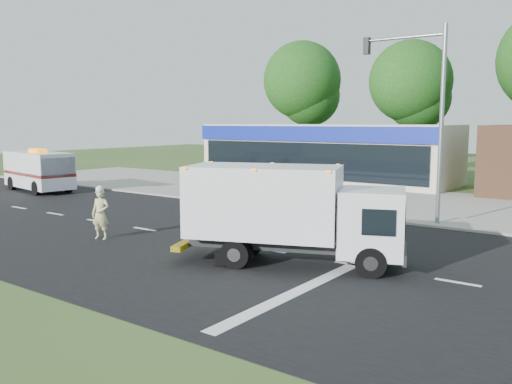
# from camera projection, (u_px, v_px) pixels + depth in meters

# --- Properties ---
(ground) EXTENTS (120.00, 120.00, 0.00)m
(ground) POSITION_uv_depth(u_px,v_px,m) (270.00, 251.00, 17.73)
(ground) COLOR #385123
(ground) RESTS_ON ground
(road_asphalt) EXTENTS (60.00, 14.00, 0.02)m
(road_asphalt) POSITION_uv_depth(u_px,v_px,m) (270.00, 251.00, 17.73)
(road_asphalt) COLOR black
(road_asphalt) RESTS_ON ground
(sidewalk) EXTENTS (60.00, 2.40, 0.12)m
(sidewalk) POSITION_uv_depth(u_px,v_px,m) (374.00, 215.00, 24.28)
(sidewalk) COLOR gray
(sidewalk) RESTS_ON ground
(parking_apron) EXTENTS (60.00, 9.00, 0.02)m
(parking_apron) POSITION_uv_depth(u_px,v_px,m) (419.00, 201.00, 28.92)
(parking_apron) COLOR gray
(parking_apron) RESTS_ON ground
(lane_markings) EXTENTS (55.20, 7.00, 0.01)m
(lane_markings) POSITION_uv_depth(u_px,v_px,m) (282.00, 266.00, 15.86)
(lane_markings) COLOR silver
(lane_markings) RESTS_ON road_asphalt
(ems_box_truck) EXTENTS (6.90, 4.29, 2.93)m
(ems_box_truck) POSITION_uv_depth(u_px,v_px,m) (288.00, 208.00, 15.90)
(ems_box_truck) COLOR black
(ems_box_truck) RESTS_ON ground
(emergency_worker) EXTENTS (0.78, 0.65, 1.95)m
(emergency_worker) POSITION_uv_depth(u_px,v_px,m) (101.00, 213.00, 19.40)
(emergency_worker) COLOR #C9BF86
(emergency_worker) RESTS_ON ground
(ambulance_van) EXTENTS (5.73, 2.92, 2.58)m
(ambulance_van) POSITION_uv_depth(u_px,v_px,m) (40.00, 170.00, 32.66)
(ambulance_van) COLOR silver
(ambulance_van) RESTS_ON ground
(retail_strip_mall) EXTENTS (18.00, 6.20, 4.00)m
(retail_strip_mall) POSITION_uv_depth(u_px,v_px,m) (326.00, 152.00, 38.68)
(retail_strip_mall) COLOR beige
(retail_strip_mall) RESTS_ON ground
(traffic_signal_pole) EXTENTS (3.51, 0.25, 8.00)m
(traffic_signal_pole) POSITION_uv_depth(u_px,v_px,m) (426.00, 104.00, 21.79)
(traffic_signal_pole) COLOR gray
(traffic_signal_pole) RESTS_ON ground
(background_trees) EXTENTS (36.77, 7.39, 12.10)m
(background_trees) POSITION_uv_depth(u_px,v_px,m) (479.00, 78.00, 39.79)
(background_trees) COLOR #332114
(background_trees) RESTS_ON ground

